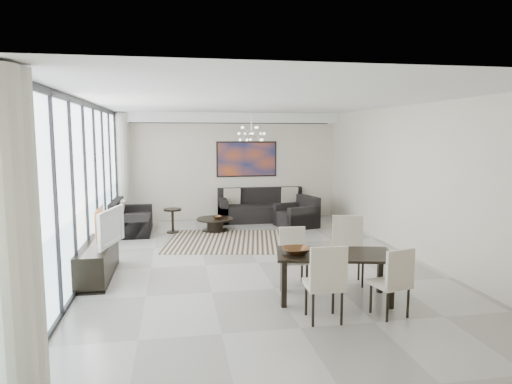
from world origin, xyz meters
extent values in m
cube|color=#A8A39B|center=(0.00, 0.00, 0.01)|extent=(6.00, 9.00, 0.02)
cube|color=white|center=(0.00, 0.00, 2.89)|extent=(6.00, 9.00, 0.02)
cube|color=beige|center=(0.00, 4.49, 1.45)|extent=(6.00, 0.02, 2.90)
cube|color=beige|center=(0.00, -4.49, 1.45)|extent=(6.00, 0.02, 2.90)
cube|color=beige|center=(2.99, 0.00, 1.45)|extent=(0.02, 9.00, 2.90)
cube|color=white|center=(-2.98, 0.00, 1.45)|extent=(0.01, 8.95, 2.85)
cube|color=black|center=(-2.94, 0.00, 2.85)|extent=(0.04, 8.95, 0.10)
cube|color=black|center=(-2.94, 0.00, 0.03)|extent=(0.04, 8.95, 0.06)
cube|color=black|center=(-2.94, -3.00, 1.45)|extent=(0.04, 0.05, 2.88)
cube|color=black|center=(-2.94, -2.00, 1.45)|extent=(0.04, 0.05, 2.88)
cube|color=black|center=(-2.94, -1.00, 1.45)|extent=(0.04, 0.05, 2.88)
cube|color=black|center=(-2.94, 0.00, 1.45)|extent=(0.04, 0.05, 2.88)
cube|color=black|center=(-2.94, 1.00, 1.45)|extent=(0.04, 0.05, 2.88)
cube|color=black|center=(-2.94, 2.00, 1.45)|extent=(0.04, 0.05, 2.88)
cube|color=black|center=(-2.94, 3.00, 1.45)|extent=(0.04, 0.05, 2.88)
cube|color=black|center=(-2.94, 4.00, 1.45)|extent=(0.04, 0.05, 2.88)
cylinder|color=beige|center=(-2.80, -4.15, 1.45)|extent=(0.36, 0.36, 2.85)
cylinder|color=beige|center=(-2.80, 4.15, 1.45)|extent=(0.36, 0.36, 2.85)
cube|color=white|center=(0.00, 4.30, 2.77)|extent=(5.98, 0.40, 0.26)
cube|color=#BA4A19|center=(0.50, 4.47, 1.65)|extent=(1.68, 0.04, 0.98)
cylinder|color=silver|center=(0.30, 2.50, 2.62)|extent=(0.02, 0.02, 0.55)
sphere|color=silver|center=(0.30, 2.50, 2.35)|extent=(0.12, 0.12, 0.12)
cube|color=black|center=(-0.20, 1.74, 0.01)|extent=(3.26, 2.71, 0.01)
cylinder|color=black|center=(-0.53, 2.89, 0.29)|extent=(0.89, 0.89, 0.04)
cylinder|color=black|center=(-0.53, 2.89, 0.14)|extent=(0.39, 0.39, 0.28)
cylinder|color=black|center=(-0.53, 2.89, 0.01)|extent=(0.62, 0.62, 0.03)
imported|color=brown|center=(-0.47, 2.82, 0.35)|extent=(0.23, 0.23, 0.07)
cube|color=black|center=(0.87, 4.02, 0.22)|extent=(2.37, 0.97, 0.43)
cube|color=black|center=(0.87, 4.41, 0.65)|extent=(2.37, 0.19, 0.43)
cube|color=black|center=(-0.22, 4.02, 0.31)|extent=(0.19, 0.97, 0.63)
cube|color=black|center=(1.96, 4.02, 0.31)|extent=(0.19, 0.97, 0.63)
cube|color=black|center=(-2.50, 3.05, 0.20)|extent=(0.88, 1.57, 0.39)
cube|color=black|center=(-2.85, 3.05, 0.59)|extent=(0.18, 1.57, 0.39)
cube|color=black|center=(-2.50, 2.35, 0.28)|extent=(0.88, 0.18, 0.57)
cube|color=black|center=(-2.50, 3.75, 0.28)|extent=(0.88, 0.18, 0.57)
cube|color=black|center=(1.55, 3.05, 0.19)|extent=(1.08, 1.11, 0.39)
cube|color=black|center=(1.88, 3.14, 0.58)|extent=(0.41, 0.93, 0.39)
cube|color=black|center=(1.45, 3.41, 0.28)|extent=(0.88, 0.40, 0.56)
cube|color=black|center=(1.65, 2.69, 0.28)|extent=(0.88, 0.40, 0.56)
cylinder|color=black|center=(-1.54, 2.87, 0.56)|extent=(0.42, 0.42, 0.04)
cylinder|color=black|center=(-1.54, 2.87, 0.27)|extent=(0.06, 0.06, 0.53)
cylinder|color=black|center=(-1.54, 2.87, 0.02)|extent=(0.30, 0.30, 0.03)
cube|color=black|center=(-2.76, -0.37, 0.28)|extent=(0.50, 1.76, 0.55)
imported|color=gray|center=(-2.60, -0.42, 0.85)|extent=(0.37, 1.03, 0.59)
cube|color=black|center=(0.73, -2.03, 0.66)|extent=(1.76, 1.13, 0.04)
cube|color=black|center=(-0.04, -2.18, 0.32)|extent=(0.07, 0.07, 0.64)
cube|color=black|center=(0.09, -1.57, 0.32)|extent=(0.07, 0.07, 0.64)
cube|color=black|center=(1.37, -2.49, 0.32)|extent=(0.07, 0.07, 0.64)
cube|color=black|center=(1.50, -1.87, 0.32)|extent=(0.07, 0.07, 0.64)
cube|color=beige|center=(0.35, -2.70, 0.46)|extent=(0.48, 0.48, 0.06)
cube|color=beige|center=(0.34, -2.90, 0.72)|extent=(0.46, 0.07, 0.56)
cylinder|color=black|center=(0.18, -2.51, 0.22)|extent=(0.04, 0.04, 0.43)
cylinder|color=black|center=(0.52, -2.89, 0.22)|extent=(0.04, 0.04, 0.43)
cube|color=beige|center=(1.24, -2.70, 0.42)|extent=(0.51, 0.51, 0.05)
cube|color=beige|center=(1.28, -2.88, 0.66)|extent=(0.42, 0.14, 0.51)
cylinder|color=black|center=(1.04, -2.58, 0.20)|extent=(0.04, 0.04, 0.39)
cylinder|color=black|center=(1.44, -2.82, 0.20)|extent=(0.04, 0.04, 0.39)
cube|color=beige|center=(0.32, -1.36, 0.41)|extent=(0.43, 0.43, 0.05)
cube|color=beige|center=(0.33, -1.19, 0.65)|extent=(0.41, 0.06, 0.50)
cylinder|color=black|center=(0.48, -1.53, 0.19)|extent=(0.04, 0.04, 0.39)
cylinder|color=black|center=(0.17, -1.20, 0.19)|extent=(0.04, 0.04, 0.39)
cube|color=beige|center=(1.19, -1.40, 0.48)|extent=(0.59, 0.59, 0.06)
cube|color=beige|center=(1.24, -1.20, 0.76)|extent=(0.48, 0.17, 0.59)
cylinder|color=black|center=(1.33, -1.63, 0.23)|extent=(0.04, 0.04, 0.45)
cylinder|color=black|center=(1.06, -1.18, 0.23)|extent=(0.04, 0.04, 0.45)
imported|color=brown|center=(0.18, -1.98, 0.72)|extent=(0.39, 0.39, 0.09)
camera|label=1|loc=(-1.46, -7.99, 2.34)|focal=32.00mm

